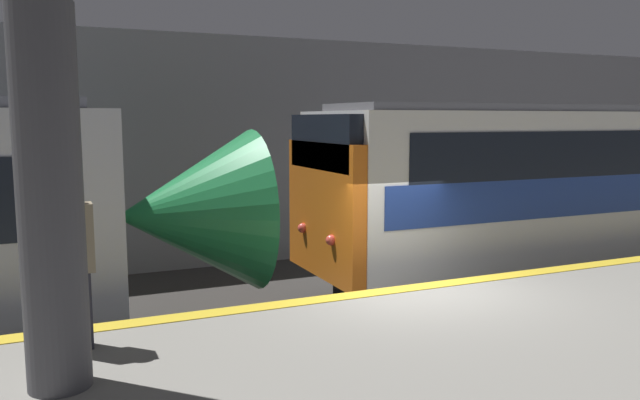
{
  "coord_description": "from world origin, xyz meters",
  "views": [
    {
      "loc": [
        -4.67,
        -7.47,
        3.51
      ],
      "look_at": [
        -0.96,
        0.97,
        2.3
      ],
      "focal_mm": 35.0,
      "sensor_mm": 36.0,
      "label": 1
    }
  ],
  "objects": [
    {
      "name": "support_pillar_near",
      "position": [
        -4.66,
        -1.67,
        2.8
      ],
      "size": [
        0.55,
        0.55,
        3.35
      ],
      "color": "#47474C",
      "rests_on": "platform"
    },
    {
      "name": "person_waiting",
      "position": [
        -4.46,
        -0.74,
        2.06
      ],
      "size": [
        0.38,
        0.24,
        1.76
      ],
      "color": "#2D2D38",
      "rests_on": "platform"
    },
    {
      "name": "platform",
      "position": [
        0.0,
        -2.58,
        0.56
      ],
      "size": [
        40.0,
        5.16,
        1.14
      ],
      "color": "gray",
      "rests_on": "ground"
    },
    {
      "name": "ground_plane",
      "position": [
        0.0,
        0.0,
        0.0
      ],
      "size": [
        120.0,
        120.0,
        0.0
      ],
      "primitive_type": "plane",
      "color": "#33302D"
    },
    {
      "name": "train_boxy",
      "position": [
        7.1,
        2.42,
        1.94
      ],
      "size": [
        15.03,
        2.83,
        3.78
      ],
      "color": "black",
      "rests_on": "ground"
    },
    {
      "name": "station_rear_barrier",
      "position": [
        0.0,
        6.95,
        2.72
      ],
      "size": [
        50.0,
        0.15,
        5.44
      ],
      "color": "gray",
      "rests_on": "ground"
    }
  ]
}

